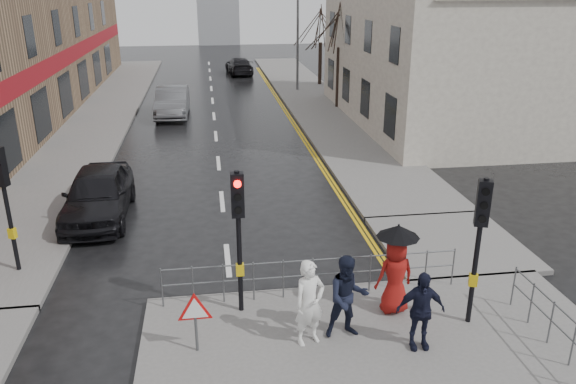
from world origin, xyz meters
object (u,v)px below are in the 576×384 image
object	(u,v)px
pedestrian_b	(348,297)
pedestrian_with_umbrella	(396,266)
pedestrian_a	(309,303)
pedestrian_d	(420,310)
car_parked	(98,194)
car_mid	(172,102)

from	to	relation	value
pedestrian_b	pedestrian_with_umbrella	xyz separation A→B (m)	(1.29, 0.78, 0.22)
pedestrian_a	pedestrian_d	size ratio (longest dim) A/B	1.09
car_parked	pedestrian_with_umbrella	bearing A→B (deg)	-42.53
pedestrian_a	car_mid	world-z (taller)	pedestrian_a
pedestrian_a	car_parked	xyz separation A→B (m)	(-5.53, 7.88, -0.25)
pedestrian_b	car_mid	xyz separation A→B (m)	(-4.69, 22.54, -0.25)
pedestrian_a	pedestrian_with_umbrella	xyz separation A→B (m)	(2.13, 0.91, 0.20)
pedestrian_with_umbrella	car_mid	distance (m)	22.57
pedestrian_d	car_parked	size ratio (longest dim) A/B	0.35
pedestrian_b	car_mid	bearing A→B (deg)	100.54
car_parked	car_mid	bearing A→B (deg)	83.26
pedestrian_d	car_mid	xyz separation A→B (m)	(-6.06, 23.14, -0.18)
pedestrian_with_umbrella	car_mid	size ratio (longest dim) A/B	0.43
pedestrian_a	car_parked	distance (m)	9.63
pedestrian_d	car_parked	xyz separation A→B (m)	(-7.74, 8.36, -0.17)
pedestrian_a	pedestrian_with_umbrella	world-z (taller)	pedestrian_with_umbrella
car_mid	pedestrian_with_umbrella	bearing A→B (deg)	-73.33
pedestrian_a	car_parked	world-z (taller)	pedestrian_a
pedestrian_b	pedestrian_d	size ratio (longest dim) A/B	1.08
pedestrian_with_umbrella	car_mid	world-z (taller)	pedestrian_with_umbrella
pedestrian_b	car_parked	xyz separation A→B (m)	(-6.37, 7.75, -0.24)
pedestrian_b	pedestrian_with_umbrella	world-z (taller)	pedestrian_with_umbrella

